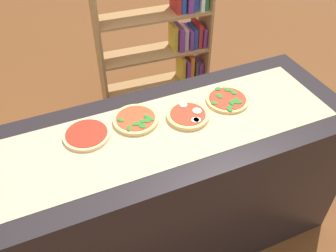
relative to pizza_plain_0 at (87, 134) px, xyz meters
The scene contains 8 objects.
ground_plane 1.05m from the pizza_plain_0, 15.74° to the right, with size 12.00×12.00×0.00m, color brown.
counter 0.64m from the pizza_plain_0, 15.74° to the right, with size 2.01×0.74×0.96m, color black.
parchment_paper 0.41m from the pizza_plain_0, 15.74° to the right, with size 1.76×0.51×0.00m, color tan.
pizza_plain_0 is the anchor object (origin of this frame).
pizza_spinach_1 0.26m from the pizza_plain_0, ahead, with size 0.24×0.24×0.03m.
pizza_mozzarella_2 0.53m from the pizza_plain_0, ahead, with size 0.23×0.23×0.03m.
pizza_spinach_3 0.79m from the pizza_plain_0, ahead, with size 0.24×0.24×0.02m.
bookshelf 1.47m from the pizza_plain_0, 49.45° to the left, with size 0.93×0.32×1.32m.
Camera 1 is at (-0.55, -1.28, 2.22)m, focal length 39.30 mm.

